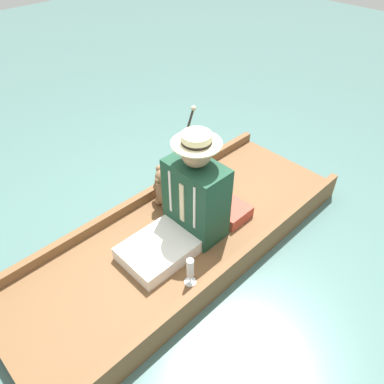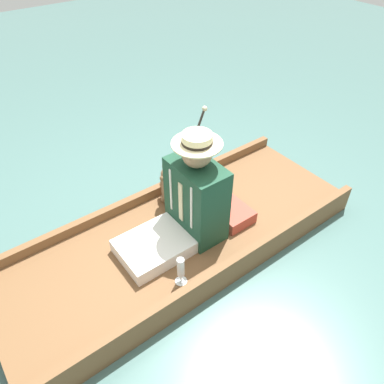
# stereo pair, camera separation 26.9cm
# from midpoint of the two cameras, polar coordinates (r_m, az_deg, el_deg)

# --- Properties ---
(ground_plane) EXTENTS (16.00, 16.00, 0.00)m
(ground_plane) POSITION_cam_midpoint_polar(r_m,az_deg,el_deg) (3.07, -4.11, -8.31)
(ground_plane) COLOR #476B66
(punt_boat) EXTENTS (1.07, 2.87, 0.24)m
(punt_boat) POSITION_cam_midpoint_polar(r_m,az_deg,el_deg) (3.01, -4.19, -7.25)
(punt_boat) COLOR brown
(punt_boat) RESTS_ON ground_plane
(seat_cushion) EXTENTS (0.38, 0.26, 0.10)m
(seat_cushion) POSITION_cam_midpoint_polar(r_m,az_deg,el_deg) (3.08, 2.68, -2.61)
(seat_cushion) COLOR #B24738
(seat_cushion) RESTS_ON punt_boat
(seated_person) EXTENTS (0.45, 0.82, 0.87)m
(seated_person) POSITION_cam_midpoint_polar(r_m,az_deg,el_deg) (2.72, -3.36, -1.86)
(seated_person) COLOR white
(seated_person) RESTS_ON punt_boat
(teddy_bear) EXTENTS (0.27, 0.16, 0.39)m
(teddy_bear) POSITION_cam_midpoint_polar(r_m,az_deg,el_deg) (3.09, -6.75, 0.46)
(teddy_bear) COLOR #846042
(teddy_bear) RESTS_ON punt_boat
(wine_glass) EXTENTS (0.08, 0.08, 0.23)m
(wine_glass) POSITION_cam_midpoint_polar(r_m,az_deg,el_deg) (2.54, -3.37, -11.85)
(wine_glass) COLOR silver
(wine_glass) RESTS_ON punt_boat
(walking_cane) EXTENTS (0.04, 0.34, 0.74)m
(walking_cane) POSITION_cam_midpoint_polar(r_m,az_deg,el_deg) (3.15, -3.81, 7.32)
(walking_cane) COLOR #2D2823
(walking_cane) RESTS_ON punt_boat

